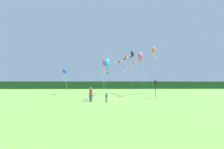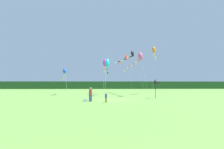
# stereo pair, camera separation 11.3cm
# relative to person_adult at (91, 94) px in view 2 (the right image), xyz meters

# --- Properties ---
(ground_plane) EXTENTS (120.00, 120.00, 0.00)m
(ground_plane) POSITION_rel_person_adult_xyz_m (2.90, 2.39, -0.96)
(ground_plane) COLOR #6B9E42
(distant_treeline) EXTENTS (108.00, 2.51, 3.26)m
(distant_treeline) POSITION_rel_person_adult_xyz_m (2.90, 47.39, 0.67)
(distant_treeline) COLOR #234C23
(distant_treeline) RESTS_ON ground
(person_adult) EXTENTS (0.38, 0.38, 1.72)m
(person_adult) POSITION_rel_person_adult_xyz_m (0.00, 0.00, 0.00)
(person_adult) COLOR #334C8C
(person_adult) RESTS_ON ground
(person_child) EXTENTS (0.25, 0.25, 1.15)m
(person_child) POSITION_rel_person_adult_xyz_m (1.91, -0.95, -0.32)
(person_child) COLOR olive
(person_child) RESTS_ON ground
(cooler_box) EXTENTS (0.46, 0.35, 0.35)m
(cooler_box) POSITION_rel_person_adult_xyz_m (-0.64, -0.07, -0.79)
(cooler_box) COLOR silver
(cooler_box) RESTS_ON ground
(banner_flag_pole) EXTENTS (0.90, 0.70, 2.89)m
(banner_flag_pole) POSITION_rel_person_adult_xyz_m (9.64, 3.78, 1.39)
(banner_flag_pole) COLOR black
(banner_flag_pole) RESTS_ON ground
(kite_blue) EXTENTS (3.63, 8.97, 5.41)m
(kite_blue) POSITION_rel_person_adult_xyz_m (-6.45, 11.08, 3.48)
(kite_blue) COLOR #B2B2B2
(kite_blue) RESTS_ON ground
(kite_orange) EXTENTS (2.93, 6.42, 10.11)m
(kite_orange) POSITION_rel_person_adult_xyz_m (11.93, 12.30, 8.18)
(kite_orange) COLOR #B2B2B2
(kite_orange) RESTS_ON ground
(kite_red) EXTENTS (3.17, 5.76, 9.78)m
(kite_red) POSITION_rel_person_adult_xyz_m (6.80, 18.71, 8.01)
(kite_red) COLOR #B2B2B2
(kite_red) RESTS_ON ground
(kite_black) EXTENTS (6.32, 5.95, 9.86)m
(kite_black) POSITION_rel_person_adult_xyz_m (7.31, 15.33, 7.82)
(kite_black) COLOR #B2B2B2
(kite_black) RESTS_ON ground
(kite_cyan) EXTENTS (0.99, 8.89, 6.97)m
(kite_cyan) POSITION_rel_person_adult_xyz_m (2.02, 9.06, 4.87)
(kite_cyan) COLOR #B2B2B2
(kite_cyan) RESTS_ON ground
(kite_magenta) EXTENTS (0.83, 9.03, 7.78)m
(kite_magenta) POSITION_rel_person_adult_xyz_m (1.49, 14.04, 5.61)
(kite_magenta) COLOR #B2B2B2
(kite_magenta) RESTS_ON ground
(kite_rainbow) EXTENTS (3.08, 9.17, 7.84)m
(kite_rainbow) POSITION_rel_person_adult_xyz_m (7.64, 7.97, 5.77)
(kite_rainbow) COLOR #B2B2B2
(kite_rainbow) RESTS_ON ground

